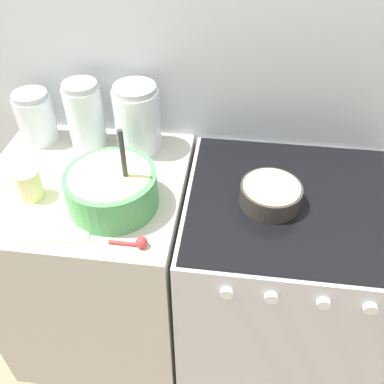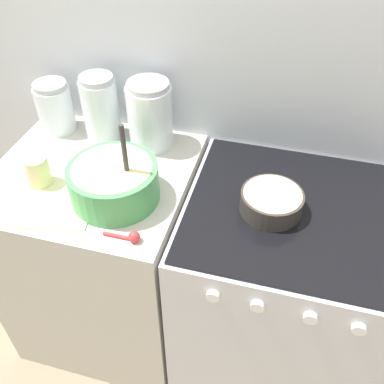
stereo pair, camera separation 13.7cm
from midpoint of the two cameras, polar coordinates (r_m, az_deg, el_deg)
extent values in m
cube|color=silver|center=(1.59, -2.13, 16.29)|extent=(4.50, 0.05, 2.40)
cube|color=beige|center=(1.88, -14.17, -9.48)|extent=(0.71, 0.66, 0.92)
cube|color=silver|center=(1.79, 9.11, -12.15)|extent=(0.74, 0.66, 0.91)
cube|color=black|center=(1.45, 11.04, -1.33)|extent=(0.71, 0.64, 0.01)
cylinder|color=white|center=(1.27, 1.50, -13.46)|extent=(0.04, 0.02, 0.04)
cylinder|color=white|center=(1.27, 7.45, -13.97)|extent=(0.04, 0.02, 0.04)
cylinder|color=white|center=(1.29, 14.19, -14.37)|extent=(0.04, 0.02, 0.04)
cylinder|color=white|center=(1.32, 19.90, -14.56)|extent=(0.04, 0.02, 0.04)
cylinder|color=#4CA559|center=(1.40, -13.39, 0.16)|extent=(0.29, 0.29, 0.13)
cylinder|color=#EFDB8C|center=(1.38, -13.59, 1.10)|extent=(0.26, 0.26, 0.07)
cylinder|color=#333333|center=(1.32, -11.93, 3.01)|extent=(0.02, 0.02, 0.27)
cylinder|color=#38332D|center=(1.40, 7.69, -0.49)|extent=(0.20, 0.20, 0.07)
cylinder|color=#EFDB8C|center=(1.39, 7.71, -0.27)|extent=(0.18, 0.18, 0.06)
cylinder|color=silver|center=(1.77, -22.22, 8.89)|extent=(0.14, 0.14, 0.18)
cylinder|color=red|center=(1.79, -21.92, 7.92)|extent=(0.12, 0.12, 0.11)
cylinder|color=#B2B2B7|center=(1.72, -23.08, 11.67)|extent=(0.13, 0.13, 0.02)
cylinder|color=silver|center=(1.67, -16.37, 9.51)|extent=(0.14, 0.14, 0.23)
cylinder|color=tan|center=(1.69, -16.07, 8.18)|extent=(0.12, 0.12, 0.14)
cylinder|color=#B2B2B7|center=(1.61, -17.24, 13.32)|extent=(0.12, 0.12, 0.02)
cylinder|color=silver|center=(1.60, -9.74, 9.32)|extent=(0.17, 0.17, 0.24)
cylinder|color=silver|center=(1.63, -9.55, 7.92)|extent=(0.15, 0.15, 0.14)
cylinder|color=#B2B2B7|center=(1.54, -10.29, 13.34)|extent=(0.15, 0.15, 0.02)
cylinder|color=beige|center=(1.51, -23.31, 0.74)|extent=(0.08, 0.08, 0.11)
cube|color=beige|center=(1.46, -20.00, -2.64)|extent=(0.27, 0.31, 0.01)
cylinder|color=red|center=(1.30, -12.14, -6.85)|extent=(0.09, 0.01, 0.01)
sphere|color=red|center=(1.28, -9.83, -6.79)|extent=(0.04, 0.04, 0.04)
camera|label=1|loc=(0.07, -92.87, -2.57)|focal=40.00mm
camera|label=2|loc=(0.07, 87.13, 2.57)|focal=40.00mm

